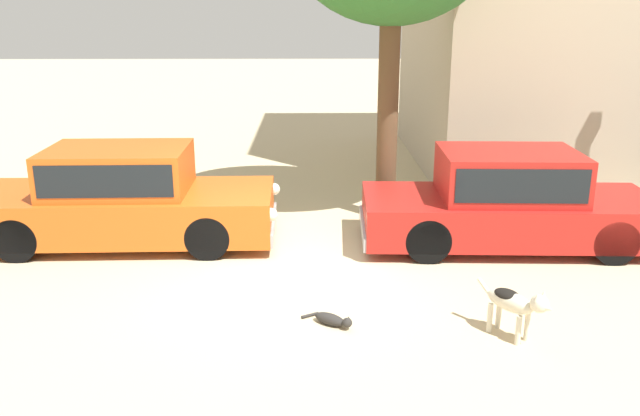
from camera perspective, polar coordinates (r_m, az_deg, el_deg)
ground_plane at (r=9.10m, az=-2.86°, el=-5.81°), size 80.00×80.00×0.00m
parked_sedan_nearest at (r=10.58m, az=-16.65°, el=0.96°), size 4.73×1.86×1.49m
parked_sedan_second at (r=10.42m, az=15.95°, el=0.70°), size 4.60×1.91×1.47m
stray_dog_spotted at (r=7.58m, az=16.45°, el=-7.83°), size 0.65×0.82×0.65m
stray_cat at (r=7.71m, az=1.05°, el=-9.59°), size 0.59×0.46×0.16m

